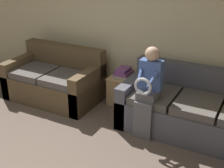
# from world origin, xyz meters

# --- Properties ---
(wall_back) EXTENTS (7.88, 0.06, 2.55)m
(wall_back) POSITION_xyz_m (0.00, 2.76, 1.27)
(wall_back) COLOR beige
(wall_back) RESTS_ON ground_plane
(couch_main) EXTENTS (2.11, 0.95, 0.84)m
(couch_main) POSITION_xyz_m (1.61, 2.21, 0.31)
(couch_main) COLOR #4C4C56
(couch_main) RESTS_ON ground_plane
(couch_side) EXTENTS (1.54, 0.89, 0.86)m
(couch_side) POSITION_xyz_m (-0.80, 2.14, 0.31)
(couch_side) COLOR brown
(couch_side) RESTS_ON ground_plane
(child_left_seated) EXTENTS (0.30, 0.38, 1.23)m
(child_left_seated) POSITION_xyz_m (1.00, 1.81, 0.68)
(child_left_seated) COLOR #56565B
(child_left_seated) RESTS_ON ground_plane
(side_shelf) EXTENTS (0.44, 0.43, 0.46)m
(side_shelf) POSITION_xyz_m (0.31, 2.50, 0.24)
(side_shelf) COLOR tan
(side_shelf) RESTS_ON ground_plane
(book_stack) EXTENTS (0.26, 0.31, 0.15)m
(book_stack) POSITION_xyz_m (0.30, 2.50, 0.53)
(book_stack) COLOR gray
(book_stack) RESTS_ON side_shelf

